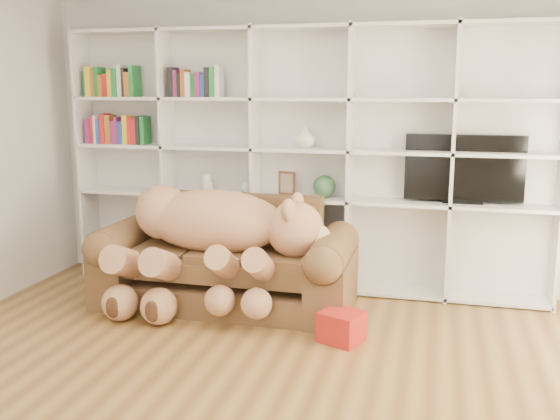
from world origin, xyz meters
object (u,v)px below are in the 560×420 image
(sofa, at_px, (227,265))
(teddy_bear, at_px, (212,235))
(gift_box, at_px, (341,326))
(tv, at_px, (464,169))

(sofa, relative_size, teddy_bear, 1.22)
(gift_box, bearing_deg, tv, 55.56)
(tv, bearing_deg, sofa, -160.93)
(sofa, relative_size, gift_box, 7.59)
(sofa, relative_size, tv, 2.16)
(sofa, height_order, tv, tv)
(gift_box, bearing_deg, sofa, 152.21)
(sofa, xyz_separation_m, gift_box, (1.09, -0.58, -0.23))
(sofa, xyz_separation_m, teddy_bear, (-0.06, -0.18, 0.31))
(teddy_bear, distance_m, tv, 2.24)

